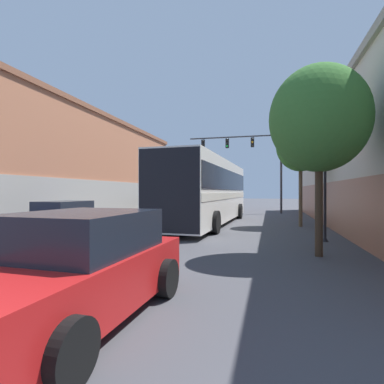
% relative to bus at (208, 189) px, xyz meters
% --- Properties ---
extents(lane_center_line, '(0.14, 41.80, 0.01)m').
position_rel_bus_xyz_m(lane_center_line, '(-1.22, -1.72, -1.95)').
color(lane_center_line, silver).
rests_on(lane_center_line, ground_plane).
extents(building_left_brick, '(6.60, 25.43, 7.30)m').
position_rel_bus_xyz_m(building_left_brick, '(-10.86, 2.08, 1.81)').
color(building_left_brick, '#A86647').
rests_on(building_left_brick, ground_plane).
extents(bus, '(3.12, 12.34, 3.48)m').
position_rel_bus_xyz_m(bus, '(0.00, 0.00, 0.00)').
color(bus, silver).
rests_on(bus, ground_plane).
extents(hatchback_foreground, '(2.19, 4.03, 1.51)m').
position_rel_bus_xyz_m(hatchback_foreground, '(0.67, -12.75, -1.24)').
color(hatchback_foreground, red).
rests_on(hatchback_foreground, ground_plane).
extents(parked_car_left_near, '(2.42, 4.80, 1.24)m').
position_rel_bus_xyz_m(parked_car_left_near, '(-5.03, 7.42, -1.36)').
color(parked_car_left_near, silver).
rests_on(parked_car_left_near, ground_plane).
extents(parked_car_left_mid, '(2.10, 4.41, 1.25)m').
position_rel_bus_xyz_m(parked_car_left_mid, '(-5.40, 12.96, -1.36)').
color(parked_car_left_mid, orange).
rests_on(parked_car_left_mid, ground_plane).
extents(parked_car_left_far, '(2.00, 4.36, 1.40)m').
position_rel_bus_xyz_m(parked_car_left_far, '(-5.32, -5.12, -1.29)').
color(parked_car_left_far, navy).
rests_on(parked_car_left_far, ground_plane).
extents(traffic_signal_gantry, '(7.83, 0.36, 6.78)m').
position_rel_bus_xyz_m(traffic_signal_gantry, '(1.73, 9.16, 3.08)').
color(traffic_signal_gantry, '#333338').
rests_on(traffic_signal_gantry, ground_plane).
extents(street_lamp, '(0.33, 0.33, 3.80)m').
position_rel_bus_xyz_m(street_lamp, '(5.29, -4.79, 0.34)').
color(street_lamp, black).
rests_on(street_lamp, ground_plane).
extents(street_tree_near, '(2.73, 2.45, 5.36)m').
position_rel_bus_xyz_m(street_tree_near, '(4.69, -7.47, 1.89)').
color(street_tree_near, '#3D2D1E').
rests_on(street_tree_near, ground_plane).
extents(street_tree_far, '(2.48, 2.23, 5.59)m').
position_rel_bus_xyz_m(street_tree_far, '(4.90, -0.06, 2.25)').
color(street_tree_far, brown).
rests_on(street_tree_far, ground_plane).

